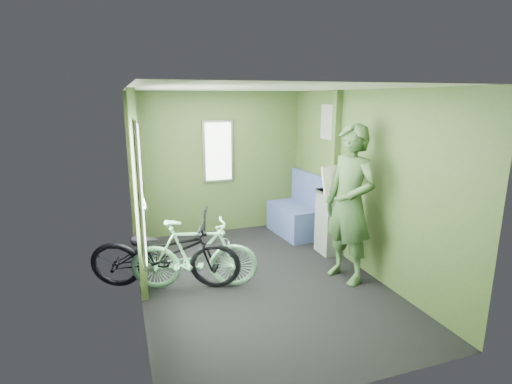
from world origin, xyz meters
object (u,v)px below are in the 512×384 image
bench_seat (296,216)px  bicycle_black (167,289)px  bicycle_mint (196,290)px  passenger (350,204)px  waste_box (329,222)px

bench_seat → bicycle_black: bearing=-155.1°
bicycle_mint → bench_seat: 2.42m
bicycle_mint → passenger: passenger is taller
waste_box → bench_seat: size_ratio=0.90×
bicycle_mint → passenger: 2.08m
bicycle_mint → bench_seat: bench_seat is taller
bicycle_mint → waste_box: (2.04, 0.52, 0.46)m
bicycle_black → passenger: (2.15, -0.44, 0.96)m
bicycle_mint → bench_seat: bearing=-37.8°
bicycle_black → bicycle_mint: bearing=-92.0°
bicycle_black → bench_seat: size_ratio=1.72×
bicycle_mint → bench_seat: (1.93, 1.42, 0.30)m
waste_box → bench_seat: 0.92m
bicycle_black → bicycle_mint: 0.35m
waste_box → bicycle_mint: bearing=-165.7°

